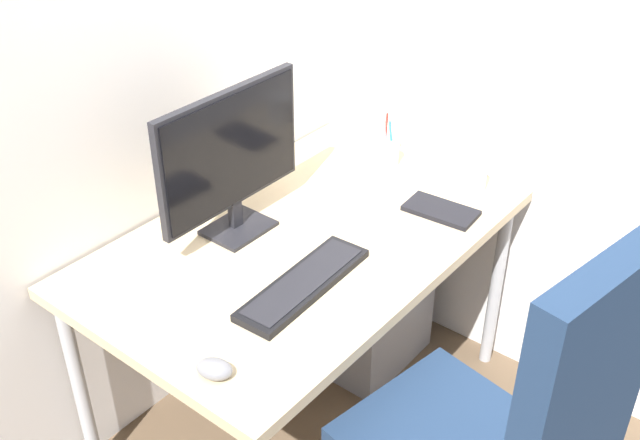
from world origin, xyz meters
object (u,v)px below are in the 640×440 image
at_px(keyboard, 304,284).
at_px(pen_holder, 385,151).
at_px(monitor, 231,155).
at_px(notebook, 441,210).
at_px(coffee_mug, 474,175).
at_px(mouse, 214,369).
at_px(filing_cabinet, 349,282).

relative_size(keyboard, pen_holder, 2.51).
xyz_separation_m(monitor, keyboard, (-0.09, -0.34, -0.23)).
distance_m(notebook, coffee_mug, 0.20).
distance_m(monitor, notebook, 0.67).
bearing_deg(monitor, coffee_mug, -33.31).
distance_m(monitor, mouse, 0.65).
bearing_deg(mouse, monitor, 20.93).
bearing_deg(mouse, notebook, -20.84).
xyz_separation_m(keyboard, pen_holder, (0.70, 0.22, 0.04)).
bearing_deg(notebook, keyboard, 166.44).
bearing_deg(filing_cabinet, coffee_mug, -59.45).
height_order(filing_cabinet, pen_holder, pen_holder).
xyz_separation_m(mouse, pen_holder, (1.08, 0.28, 0.03)).
bearing_deg(pen_holder, notebook, -116.17).
height_order(pen_holder, notebook, pen_holder).
relative_size(keyboard, coffee_mug, 3.69).
xyz_separation_m(monitor, pen_holder, (0.61, -0.11, -0.20)).
distance_m(pen_holder, notebook, 0.35).
height_order(filing_cabinet, keyboard, keyboard).
distance_m(monitor, pen_holder, 0.65).
distance_m(keyboard, coffee_mug, 0.75).
height_order(mouse, notebook, mouse).
xyz_separation_m(keyboard, mouse, (-0.38, -0.05, 0.01)).
height_order(monitor, coffee_mug, monitor).
relative_size(filing_cabinet, mouse, 6.68).
relative_size(notebook, coffee_mug, 1.81).
distance_m(filing_cabinet, pen_holder, 0.50).
xyz_separation_m(filing_cabinet, keyboard, (-0.54, -0.25, 0.43)).
distance_m(filing_cabinet, coffee_mug, 0.61).
relative_size(pen_holder, notebook, 0.81).
xyz_separation_m(monitor, coffee_mug, (0.65, -0.43, -0.19)).
bearing_deg(notebook, mouse, 173.40).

